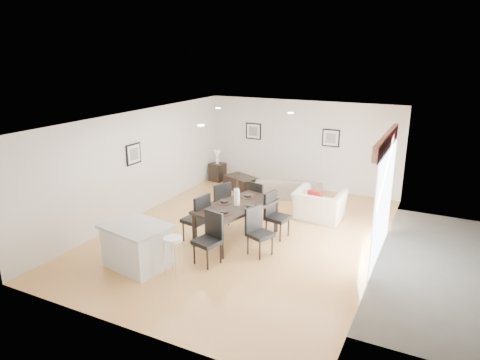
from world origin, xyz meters
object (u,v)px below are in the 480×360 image
at_px(dining_chair_enear, 257,228).
at_px(coffee_table, 241,183).
at_px(dining_chair_efar, 274,212).
at_px(armchair, 319,205).
at_px(kitchen_island, 137,245).
at_px(side_table, 218,172).
at_px(dining_chair_wnear, 198,216).
at_px(dining_table, 237,208).
at_px(dining_chair_foot, 258,199).
at_px(sofa, 288,188).
at_px(dining_chair_head, 210,235).
at_px(dining_chair_wfar, 219,202).
at_px(bar_stool, 173,243).

height_order(dining_chair_enear, coffee_table, dining_chair_enear).
distance_m(dining_chair_enear, dining_chair_efar, 0.97).
height_order(armchair, kitchen_island, kitchen_island).
bearing_deg(dining_chair_efar, side_table, 54.48).
bearing_deg(kitchen_island, armchair, 68.15).
bearing_deg(dining_chair_efar, dining_chair_enear, -170.36).
relative_size(dining_chair_wnear, kitchen_island, 0.79).
relative_size(armchair, dining_table, 0.54).
bearing_deg(coffee_table, kitchen_island, -62.82).
bearing_deg(coffee_table, dining_chair_foot, -30.62).
relative_size(dining_chair_enear, coffee_table, 1.00).
height_order(armchair, dining_chair_efar, dining_chair_efar).
bearing_deg(dining_chair_efar, sofa, 22.75).
distance_m(dining_chair_head, coffee_table, 4.80).
relative_size(dining_chair_foot, side_table, 1.73).
xyz_separation_m(armchair, dining_chair_efar, (-0.64, -1.45, 0.21)).
height_order(armchair, dining_table, dining_table).
xyz_separation_m(dining_chair_efar, side_table, (-3.31, 3.28, -0.30)).
xyz_separation_m(dining_chair_enear, coffee_table, (-2.22, 3.76, -0.37)).
bearing_deg(kitchen_island, dining_chair_wnear, 82.33).
xyz_separation_m(dining_chair_wfar, kitchen_island, (-0.49, -2.46, -0.18)).
xyz_separation_m(sofa, dining_chair_efar, (0.66, -2.73, 0.30)).
relative_size(dining_chair_wfar, coffee_table, 1.09).
relative_size(coffee_table, side_table, 1.74).
height_order(dining_chair_head, bar_stool, dining_chair_head).
bearing_deg(dining_chair_foot, kitchen_island, 85.98).
height_order(dining_chair_efar, coffee_table, dining_chair_efar).
xyz_separation_m(dining_chair_wnear, coffee_table, (-0.82, 3.81, -0.41)).
distance_m(dining_table, dining_chair_wfar, 0.84).
xyz_separation_m(dining_chair_foot, bar_stool, (-0.30, -3.24, 0.11)).
bearing_deg(armchair, coffee_table, -24.15).
height_order(dining_chair_wnear, dining_chair_foot, dining_chair_wnear).
height_order(armchair, dining_chair_foot, dining_chair_foot).
xyz_separation_m(dining_table, dining_chair_head, (0.02, -1.22, -0.15)).
bearing_deg(dining_chair_enear, coffee_table, 52.32).
bearing_deg(kitchen_island, side_table, 114.47).
relative_size(dining_table, bar_stool, 2.76).
distance_m(dining_chair_efar, coffee_table, 3.59).
distance_m(dining_chair_head, kitchen_island, 1.45).
distance_m(dining_chair_enear, side_table, 5.40).
bearing_deg(armchair, dining_chair_efar, 67.35).
bearing_deg(coffee_table, dining_chair_wfar, -50.33).
bearing_deg(armchair, sofa, -43.42).
xyz_separation_m(coffee_table, side_table, (-1.10, 0.48, 0.09)).
xyz_separation_m(dining_chair_wfar, dining_chair_efar, (1.40, 0.05, -0.03)).
relative_size(dining_chair_foot, bar_stool, 1.29).
xyz_separation_m(armchair, dining_chair_head, (-1.31, -3.19, 0.21)).
relative_size(dining_chair_enear, dining_chair_efar, 0.97).
distance_m(dining_chair_wnear, dining_chair_head, 1.01).
distance_m(armchair, dining_chair_enear, 2.51).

